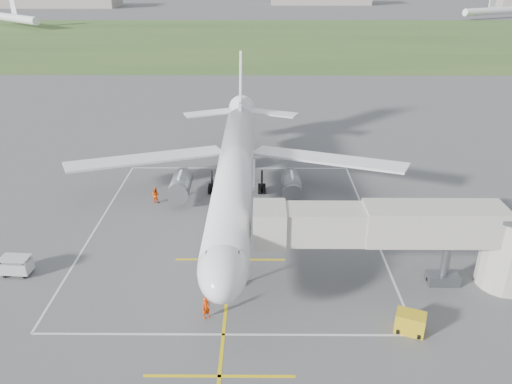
{
  "coord_description": "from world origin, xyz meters",
  "views": [
    {
      "loc": [
        2.56,
        -48.44,
        24.69
      ],
      "look_at": [
        2.27,
        -4.0,
        4.0
      ],
      "focal_mm": 35.0,
      "sensor_mm": 36.0,
      "label": 1
    }
  ],
  "objects_px": {
    "baggage_cart": "(16,266)",
    "ramp_worker_wing": "(155,195)",
    "ramp_worker_nose": "(206,308)",
    "jet_bridge": "(423,234)",
    "airliner": "(235,170)",
    "gpu_unit": "(410,323)"
  },
  "relations": [
    {
      "from": "baggage_cart",
      "to": "ramp_worker_wing",
      "type": "bearing_deg",
      "value": 60.79
    },
    {
      "from": "ramp_worker_nose",
      "to": "jet_bridge",
      "type": "bearing_deg",
      "value": -17.17
    },
    {
      "from": "baggage_cart",
      "to": "ramp_worker_wing",
      "type": "distance_m",
      "value": 16.99
    },
    {
      "from": "baggage_cart",
      "to": "ramp_worker_wing",
      "type": "height_order",
      "value": "ramp_worker_wing"
    },
    {
      "from": "baggage_cart",
      "to": "airliner",
      "type": "bearing_deg",
      "value": 39.69
    },
    {
      "from": "gpu_unit",
      "to": "ramp_worker_wing",
      "type": "xyz_separation_m",
      "value": [
        -22.6,
        21.35,
        0.13
      ]
    },
    {
      "from": "airliner",
      "to": "ramp_worker_wing",
      "type": "xyz_separation_m",
      "value": [
        -9.01,
        1.05,
        -3.49
      ]
    },
    {
      "from": "gpu_unit",
      "to": "ramp_worker_nose",
      "type": "relative_size",
      "value": 1.34
    },
    {
      "from": "airliner",
      "to": "gpu_unit",
      "type": "distance_m",
      "value": 24.69
    },
    {
      "from": "airliner",
      "to": "gpu_unit",
      "type": "bearing_deg",
      "value": -56.2
    },
    {
      "from": "airliner",
      "to": "ramp_worker_nose",
      "type": "height_order",
      "value": "airliner"
    },
    {
      "from": "airliner",
      "to": "ramp_worker_wing",
      "type": "relative_size",
      "value": 25.93
    },
    {
      "from": "airliner",
      "to": "baggage_cart",
      "type": "bearing_deg",
      "value": -144.22
    },
    {
      "from": "gpu_unit",
      "to": "ramp_worker_wing",
      "type": "relative_size",
      "value": 1.36
    },
    {
      "from": "airliner",
      "to": "gpu_unit",
      "type": "xyz_separation_m",
      "value": [
        13.59,
        -20.3,
        -3.62
      ]
    },
    {
      "from": "jet_bridge",
      "to": "ramp_worker_wing",
      "type": "relative_size",
      "value": 12.98
    },
    {
      "from": "jet_bridge",
      "to": "gpu_unit",
      "type": "xyz_separation_m",
      "value": [
        -2.13,
        -6.05,
        -3.97
      ]
    },
    {
      "from": "baggage_cart",
      "to": "ramp_worker_nose",
      "type": "height_order",
      "value": "ramp_worker_nose"
    },
    {
      "from": "baggage_cart",
      "to": "ramp_worker_nose",
      "type": "relative_size",
      "value": 1.39
    },
    {
      "from": "airliner",
      "to": "baggage_cart",
      "type": "distance_m",
      "value": 22.82
    },
    {
      "from": "airliner",
      "to": "ramp_worker_wing",
      "type": "distance_m",
      "value": 9.72
    },
    {
      "from": "ramp_worker_wing",
      "to": "jet_bridge",
      "type": "bearing_deg",
      "value": 167.21
    }
  ]
}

